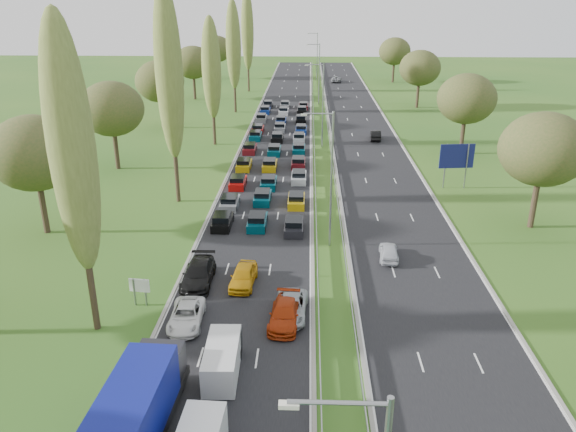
{
  "coord_description": "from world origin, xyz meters",
  "views": [
    {
      "loc": [
        2.48,
        -2.78,
        20.79
      ],
      "look_at": [
        0.67,
        46.2,
        1.5
      ],
      "focal_mm": 35.0,
      "sensor_mm": 36.0,
      "label": 1
    }
  ],
  "objects_px": {
    "blue_lorry": "(140,405)",
    "direction_sign": "(457,158)",
    "near_car_3": "(198,274)",
    "info_sign": "(140,288)",
    "near_car_2": "(186,316)",
    "white_van_rear": "(223,358)"
  },
  "relations": [
    {
      "from": "blue_lorry",
      "to": "direction_sign",
      "type": "relative_size",
      "value": 1.77
    },
    {
      "from": "blue_lorry",
      "to": "info_sign",
      "type": "xyz_separation_m",
      "value": [
        -3.78,
        12.88,
        -0.64
      ]
    },
    {
      "from": "near_car_3",
      "to": "direction_sign",
      "type": "distance_m",
      "value": 35.04
    },
    {
      "from": "info_sign",
      "to": "direction_sign",
      "type": "bearing_deg",
      "value": 43.74
    },
    {
      "from": "near_car_3",
      "to": "direction_sign",
      "type": "xyz_separation_m",
      "value": [
        25.26,
        24.13,
        2.75
      ]
    },
    {
      "from": "near_car_3",
      "to": "blue_lorry",
      "type": "relative_size",
      "value": 0.6
    },
    {
      "from": "blue_lorry",
      "to": "info_sign",
      "type": "relative_size",
      "value": 4.38
    },
    {
      "from": "near_car_3",
      "to": "near_car_2",
      "type": "bearing_deg",
      "value": -88.06
    },
    {
      "from": "blue_lorry",
      "to": "info_sign",
      "type": "bearing_deg",
      "value": 108.91
    },
    {
      "from": "blue_lorry",
      "to": "direction_sign",
      "type": "distance_m",
      "value": 47.58
    },
    {
      "from": "white_van_rear",
      "to": "direction_sign",
      "type": "relative_size",
      "value": 0.92
    },
    {
      "from": "near_car_3",
      "to": "blue_lorry",
      "type": "bearing_deg",
      "value": -89.84
    },
    {
      "from": "near_car_3",
      "to": "white_van_rear",
      "type": "relative_size",
      "value": 1.15
    },
    {
      "from": "info_sign",
      "to": "near_car_3",
      "type": "bearing_deg",
      "value": 44.0
    },
    {
      "from": "near_car_3",
      "to": "direction_sign",
      "type": "height_order",
      "value": "direction_sign"
    },
    {
      "from": "near_car_2",
      "to": "direction_sign",
      "type": "relative_size",
      "value": 0.9
    },
    {
      "from": "blue_lorry",
      "to": "direction_sign",
      "type": "bearing_deg",
      "value": 60.8
    },
    {
      "from": "direction_sign",
      "to": "near_car_3",
      "type": "bearing_deg",
      "value": -136.3
    },
    {
      "from": "white_van_rear",
      "to": "blue_lorry",
      "type": "bearing_deg",
      "value": -122.52
    },
    {
      "from": "near_car_3",
      "to": "info_sign",
      "type": "height_order",
      "value": "info_sign"
    },
    {
      "from": "white_van_rear",
      "to": "direction_sign",
      "type": "height_order",
      "value": "direction_sign"
    },
    {
      "from": "near_car_2",
      "to": "near_car_3",
      "type": "relative_size",
      "value": 0.85
    }
  ]
}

